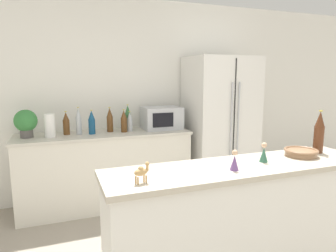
{
  "coord_description": "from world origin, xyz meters",
  "views": [
    {
      "loc": [
        -0.99,
        -1.16,
        1.58
      ],
      "look_at": [
        -0.03,
        1.41,
        1.12
      ],
      "focal_mm": 32.0,
      "sensor_mm": 36.0,
      "label": 1
    }
  ],
  "objects_px": {
    "potted_plant": "(26,122)",
    "wise_man_figurine_crimson": "(264,153)",
    "fruit_bowl": "(301,152)",
    "refrigerator": "(220,126)",
    "camel_figurine": "(142,171)",
    "back_bottle_4": "(130,122)",
    "back_bottle_0": "(124,121)",
    "back_bottle_1": "(79,121)",
    "back_bottle_2": "(66,124)",
    "wise_man_figurine_blue": "(235,161)",
    "paper_towel_roll": "(50,126)",
    "microwave": "(162,118)",
    "wine_bottle": "(319,133)",
    "back_bottle_3": "(92,123)",
    "back_bottle_6": "(128,118)",
    "back_bottle_5": "(110,120)"
  },
  "relations": [
    {
      "from": "camel_figurine",
      "to": "wise_man_figurine_crimson",
      "type": "relative_size",
      "value": 0.85
    },
    {
      "from": "back_bottle_1",
      "to": "camel_figurine",
      "type": "relative_size",
      "value": 2.77
    },
    {
      "from": "back_bottle_1",
      "to": "wise_man_figurine_blue",
      "type": "bearing_deg",
      "value": -68.88
    },
    {
      "from": "refrigerator",
      "to": "back_bottle_2",
      "type": "height_order",
      "value": "refrigerator"
    },
    {
      "from": "fruit_bowl",
      "to": "refrigerator",
      "type": "bearing_deg",
      "value": 77.85
    },
    {
      "from": "microwave",
      "to": "wine_bottle",
      "type": "height_order",
      "value": "wine_bottle"
    },
    {
      "from": "microwave",
      "to": "back_bottle_3",
      "type": "distance_m",
      "value": 0.88
    },
    {
      "from": "back_bottle_3",
      "to": "camel_figurine",
      "type": "relative_size",
      "value": 2.46
    },
    {
      "from": "wine_bottle",
      "to": "wise_man_figurine_crimson",
      "type": "relative_size",
      "value": 2.4
    },
    {
      "from": "back_bottle_3",
      "to": "back_bottle_5",
      "type": "bearing_deg",
      "value": 18.57
    },
    {
      "from": "back_bottle_4",
      "to": "fruit_bowl",
      "type": "bearing_deg",
      "value": -66.71
    },
    {
      "from": "paper_towel_roll",
      "to": "wise_man_figurine_blue",
      "type": "relative_size",
      "value": 2.0
    },
    {
      "from": "potted_plant",
      "to": "camel_figurine",
      "type": "xyz_separation_m",
      "value": [
        0.74,
        -2.06,
        -0.01
      ]
    },
    {
      "from": "potted_plant",
      "to": "back_bottle_2",
      "type": "distance_m",
      "value": 0.42
    },
    {
      "from": "wise_man_figurine_blue",
      "to": "back_bottle_1",
      "type": "bearing_deg",
      "value": 111.12
    },
    {
      "from": "back_bottle_0",
      "to": "wine_bottle",
      "type": "bearing_deg",
      "value": -59.2
    },
    {
      "from": "back_bottle_0",
      "to": "back_bottle_3",
      "type": "bearing_deg",
      "value": 179.28
    },
    {
      "from": "potted_plant",
      "to": "wise_man_figurine_crimson",
      "type": "xyz_separation_m",
      "value": [
        1.63,
        -1.95,
        -0.02
      ]
    },
    {
      "from": "wise_man_figurine_crimson",
      "to": "wine_bottle",
      "type": "bearing_deg",
      "value": 6.64
    },
    {
      "from": "back_bottle_0",
      "to": "wise_man_figurine_blue",
      "type": "distance_m",
      "value": 2.01
    },
    {
      "from": "microwave",
      "to": "back_bottle_6",
      "type": "bearing_deg",
      "value": 172.46
    },
    {
      "from": "back_bottle_0",
      "to": "back_bottle_1",
      "type": "height_order",
      "value": "back_bottle_1"
    },
    {
      "from": "camel_figurine",
      "to": "wise_man_figurine_blue",
      "type": "bearing_deg",
      "value": 2.14
    },
    {
      "from": "wine_bottle",
      "to": "back_bottle_4",
      "type": "bearing_deg",
      "value": 118.48
    },
    {
      "from": "back_bottle_2",
      "to": "wise_man_figurine_crimson",
      "type": "relative_size",
      "value": 2.01
    },
    {
      "from": "paper_towel_roll",
      "to": "fruit_bowl",
      "type": "relative_size",
      "value": 1.09
    },
    {
      "from": "back_bottle_0",
      "to": "fruit_bowl",
      "type": "height_order",
      "value": "back_bottle_0"
    },
    {
      "from": "back_bottle_6",
      "to": "back_bottle_5",
      "type": "bearing_deg",
      "value": -170.62
    },
    {
      "from": "back_bottle_3",
      "to": "wise_man_figurine_crimson",
      "type": "xyz_separation_m",
      "value": [
        0.93,
        -1.91,
        0.02
      ]
    },
    {
      "from": "back_bottle_1",
      "to": "back_bottle_2",
      "type": "xyz_separation_m",
      "value": [
        -0.14,
        0.03,
        -0.02
      ]
    },
    {
      "from": "back_bottle_4",
      "to": "back_bottle_0",
      "type": "bearing_deg",
      "value": -156.72
    },
    {
      "from": "wine_bottle",
      "to": "refrigerator",
      "type": "bearing_deg",
      "value": 83.62
    },
    {
      "from": "camel_figurine",
      "to": "fruit_bowl",
      "type": "bearing_deg",
      "value": 6.47
    },
    {
      "from": "back_bottle_1",
      "to": "back_bottle_6",
      "type": "distance_m",
      "value": 0.6
    },
    {
      "from": "potted_plant",
      "to": "camel_figurine",
      "type": "distance_m",
      "value": 2.19
    },
    {
      "from": "fruit_bowl",
      "to": "microwave",
      "type": "bearing_deg",
      "value": 101.7
    },
    {
      "from": "wise_man_figurine_crimson",
      "to": "refrigerator",
      "type": "bearing_deg",
      "value": 68.26
    },
    {
      "from": "camel_figurine",
      "to": "wise_man_figurine_crimson",
      "type": "bearing_deg",
      "value": 7.16
    },
    {
      "from": "wise_man_figurine_crimson",
      "to": "back_bottle_4",
      "type": "bearing_deg",
      "value": 103.65
    },
    {
      "from": "back_bottle_0",
      "to": "back_bottle_4",
      "type": "bearing_deg",
      "value": 23.28
    },
    {
      "from": "paper_towel_roll",
      "to": "back_bottle_3",
      "type": "xyz_separation_m",
      "value": [
        0.45,
        0.03,
        0.01
      ]
    },
    {
      "from": "back_bottle_1",
      "to": "paper_towel_roll",
      "type": "bearing_deg",
      "value": -167.54
    },
    {
      "from": "fruit_bowl",
      "to": "wise_man_figurine_blue",
      "type": "height_order",
      "value": "wise_man_figurine_blue"
    },
    {
      "from": "wine_bottle",
      "to": "fruit_bowl",
      "type": "relative_size",
      "value": 1.36
    },
    {
      "from": "back_bottle_4",
      "to": "back_bottle_6",
      "type": "bearing_deg",
      "value": 93.17
    },
    {
      "from": "paper_towel_roll",
      "to": "microwave",
      "type": "bearing_deg",
      "value": 3.9
    },
    {
      "from": "wine_bottle",
      "to": "fruit_bowl",
      "type": "bearing_deg",
      "value": -169.96
    },
    {
      "from": "back_bottle_5",
      "to": "wise_man_figurine_crimson",
      "type": "relative_size",
      "value": 2.22
    },
    {
      "from": "back_bottle_1",
      "to": "back_bottle_2",
      "type": "height_order",
      "value": "back_bottle_1"
    },
    {
      "from": "back_bottle_3",
      "to": "back_bottle_4",
      "type": "distance_m",
      "value": 0.46
    }
  ]
}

